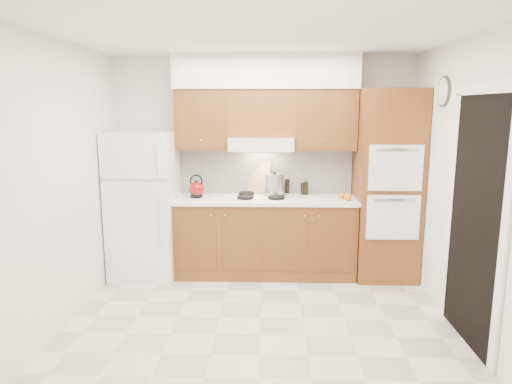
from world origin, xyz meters
TOP-DOWN VIEW (x-y plane):
  - floor at (0.00, 0.00)m, footprint 3.60×3.60m
  - ceiling at (0.00, 0.00)m, footprint 3.60×3.60m
  - wall_back at (0.00, 1.50)m, footprint 3.60×0.02m
  - wall_left at (-1.80, 0.00)m, footprint 0.02×3.00m
  - wall_right at (1.80, 0.00)m, footprint 0.02×3.00m
  - fridge at (-1.41, 1.14)m, footprint 0.75×0.72m
  - base_cabinets at (0.02, 1.20)m, footprint 2.11×0.60m
  - countertop at (0.03, 1.19)m, footprint 2.13×0.62m
  - backsplash at (0.02, 1.49)m, footprint 2.11×0.03m
  - oven_cabinet at (1.44, 1.18)m, footprint 0.70×0.65m
  - upper_cab_left at (-0.71, 1.33)m, footprint 0.63×0.33m
  - upper_cab_right at (0.72, 1.33)m, footprint 0.73×0.33m
  - range_hood at (-0.02, 1.27)m, footprint 0.75×0.45m
  - upper_cab_over_hood at (-0.02, 1.33)m, footprint 0.75×0.33m
  - soffit at (0.03, 1.32)m, footprint 2.13×0.36m
  - cooktop at (-0.02, 1.21)m, footprint 0.74×0.50m
  - doorway at (1.79, -0.35)m, footprint 0.02×0.90m
  - wall_clock at (1.79, 0.55)m, footprint 0.02×0.30m
  - kettle at (-0.79, 1.19)m, footprint 0.21×0.21m
  - cutting_board at (-0.06, 1.45)m, footprint 0.29×0.16m
  - stock_pot at (0.13, 1.29)m, footprint 0.29×0.29m
  - condiment_a at (0.29, 1.44)m, footprint 0.06×0.06m
  - condiment_b at (0.52, 1.41)m, footprint 0.06×0.06m
  - condiment_c at (0.48, 1.43)m, footprint 0.06×0.06m
  - orange_near at (0.98, 1.06)m, footprint 0.09×0.09m
  - orange_far at (0.92, 1.17)m, footprint 0.08×0.08m

SIDE VIEW (x-z plane):
  - floor at x=0.00m, z-range 0.00..0.00m
  - base_cabinets at x=0.02m, z-range 0.00..0.90m
  - fridge at x=-1.41m, z-range 0.00..1.72m
  - countertop at x=0.03m, z-range 0.90..0.94m
  - cooktop at x=-0.02m, z-range 0.94..0.95m
  - orange_far at x=0.92m, z-range 0.94..1.01m
  - orange_near at x=0.98m, z-range 0.94..1.03m
  - condiment_c at x=0.48m, z-range 0.94..1.08m
  - condiment_b at x=0.52m, z-range 0.94..1.10m
  - condiment_a at x=0.29m, z-range 0.94..1.13m
  - kettle at x=-0.79m, z-range 0.95..1.13m
  - doorway at x=1.79m, z-range 0.00..2.10m
  - stock_pot at x=0.13m, z-range 0.97..1.20m
  - oven_cabinet at x=1.44m, z-range 0.00..2.20m
  - cutting_board at x=-0.06m, z-range 0.96..1.32m
  - backsplash at x=0.02m, z-range 0.94..1.50m
  - wall_back at x=0.00m, z-range 0.00..2.60m
  - wall_left at x=-1.80m, z-range 0.00..2.60m
  - wall_right at x=1.80m, z-range 0.00..2.60m
  - range_hood at x=-0.02m, z-range 1.50..1.65m
  - upper_cab_left at x=-0.71m, z-range 1.50..2.20m
  - upper_cab_right at x=0.72m, z-range 1.50..2.20m
  - upper_cab_over_hood at x=-0.02m, z-range 1.65..2.20m
  - wall_clock at x=1.79m, z-range 2.00..2.30m
  - soffit at x=0.03m, z-range 2.20..2.60m
  - ceiling at x=0.00m, z-range 2.60..2.60m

